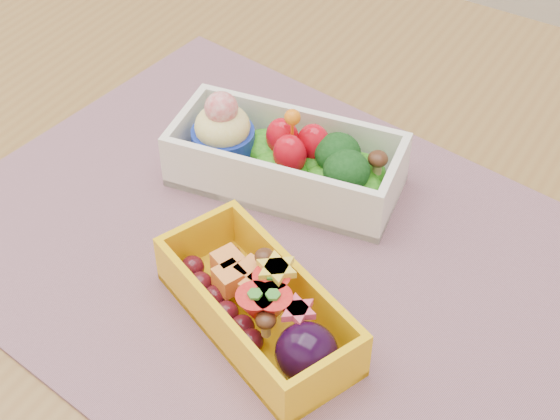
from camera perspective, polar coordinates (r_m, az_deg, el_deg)
The scene contains 4 objects.
table at distance 0.71m, azimuth -2.63°, elevation -6.96°, with size 1.20×0.80×0.75m.
placemat at distance 0.61m, azimuth -0.84°, elevation -2.63°, with size 0.46×0.35×0.00m, color gray.
bento_white at distance 0.65m, azimuth 0.32°, elevation 3.46°, with size 0.19×0.11×0.07m.
bento_yellow at distance 0.55m, azimuth -1.33°, elevation -6.53°, with size 0.16×0.12×0.05m.
Camera 1 is at (0.26, -0.36, 1.20)m, focal length 54.45 mm.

